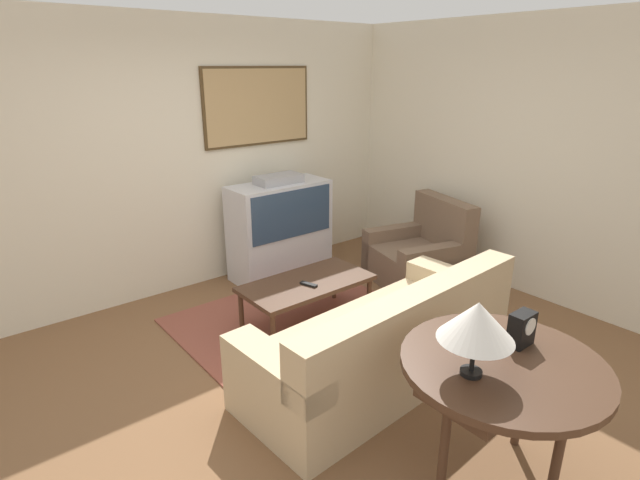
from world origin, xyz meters
TOP-DOWN VIEW (x-y plane):
  - ground_plane at (0.00, 0.00)m, footprint 12.00×12.00m
  - wall_back at (0.02, 2.13)m, footprint 12.00×0.10m
  - wall_right at (2.63, 0.00)m, footprint 0.06×12.00m
  - area_rug at (0.38, 0.70)m, footprint 2.02×1.75m
  - tv at (0.91, 1.73)m, footprint 1.10×0.48m
  - couch at (0.37, -0.38)m, footprint 2.21×0.98m
  - armchair at (2.00, 0.65)m, footprint 1.05×1.07m
  - coffee_table at (0.43, 0.63)m, footprint 1.17×0.59m
  - console_table at (0.14, -1.45)m, footprint 1.07×1.07m
  - table_lamp at (-0.09, -1.40)m, footprint 0.38×0.38m
  - mantel_clock at (0.36, -1.40)m, footprint 0.15×0.10m
  - remote at (0.39, 0.55)m, footprint 0.09×0.17m

SIDE VIEW (x-z plane):
  - ground_plane at x=0.00m, z-range 0.00..0.00m
  - area_rug at x=0.38m, z-range 0.00..0.01m
  - armchair at x=2.00m, z-range -0.17..0.73m
  - couch at x=0.37m, z-range -0.11..0.70m
  - coffee_table at x=0.43m, z-range 0.17..0.60m
  - remote at x=0.39m, z-range 0.43..0.45m
  - tv at x=0.91m, z-range -0.03..1.11m
  - console_table at x=0.14m, z-range 0.32..1.10m
  - mantel_clock at x=0.36m, z-range 0.78..0.97m
  - table_lamp at x=-0.09m, z-range 0.87..1.27m
  - wall_right at x=2.63m, z-range 0.00..2.70m
  - wall_back at x=0.02m, z-range 0.01..2.71m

